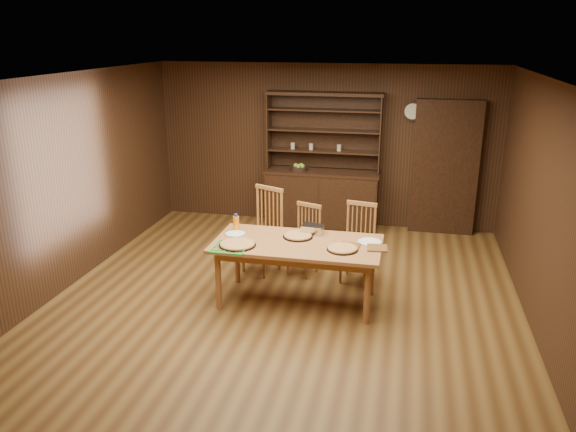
% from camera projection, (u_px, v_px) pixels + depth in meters
% --- Properties ---
extents(floor, '(6.00, 6.00, 0.00)m').
position_uv_depth(floor, '(285.00, 300.00, 6.73)').
color(floor, brown).
rests_on(floor, ground).
extents(room_shell, '(6.00, 6.00, 6.00)m').
position_uv_depth(room_shell, '(285.00, 172.00, 6.24)').
color(room_shell, silver).
rests_on(room_shell, floor).
extents(china_hutch, '(1.84, 0.52, 2.17)m').
position_uv_depth(china_hutch, '(322.00, 191.00, 9.10)').
color(china_hutch, '#321F10').
rests_on(china_hutch, floor).
extents(doorway, '(1.00, 0.18, 2.10)m').
position_uv_depth(doorway, '(445.00, 168.00, 8.71)').
color(doorway, '#321F10').
rests_on(doorway, floor).
extents(wall_clock, '(0.30, 0.05, 0.30)m').
position_uv_depth(wall_clock, '(413.00, 111.00, 8.61)').
color(wall_clock, '#321F10').
rests_on(wall_clock, room_shell).
extents(dining_table, '(1.93, 0.97, 0.75)m').
position_uv_depth(dining_table, '(297.00, 249.00, 6.50)').
color(dining_table, '#A9703A').
rests_on(dining_table, floor).
extents(chair_left, '(0.61, 0.59, 1.13)m').
position_uv_depth(chair_left, '(265.00, 227.00, 7.43)').
color(chair_left, '#A87A39').
rests_on(chair_left, floor).
extents(chair_center, '(0.49, 0.48, 0.93)m').
position_uv_depth(chair_center, '(305.00, 237.00, 7.38)').
color(chair_center, '#A87A39').
rests_on(chair_center, floor).
extents(chair_right, '(0.48, 0.47, 1.02)m').
position_uv_depth(chair_right, '(359.00, 240.00, 7.15)').
color(chair_right, '#A87A39').
rests_on(chair_right, floor).
extents(pizza_left, '(0.42, 0.42, 0.04)m').
position_uv_depth(pizza_left, '(237.00, 244.00, 6.36)').
color(pizza_left, black).
rests_on(pizza_left, dining_table).
extents(pizza_right, '(0.35, 0.35, 0.04)m').
position_uv_depth(pizza_right, '(342.00, 249.00, 6.24)').
color(pizza_right, black).
rests_on(pizza_right, dining_table).
extents(pizza_center, '(0.36, 0.36, 0.04)m').
position_uv_depth(pizza_center, '(298.00, 236.00, 6.63)').
color(pizza_center, black).
rests_on(pizza_center, dining_table).
extents(cooling_rack, '(0.44, 0.44, 0.02)m').
position_uv_depth(cooling_rack, '(230.00, 247.00, 6.30)').
color(cooling_rack, green).
rests_on(cooling_rack, dining_table).
extents(plate_left, '(0.25, 0.25, 0.02)m').
position_uv_depth(plate_left, '(235.00, 234.00, 6.72)').
color(plate_left, white).
rests_on(plate_left, dining_table).
extents(plate_right, '(0.28, 0.28, 0.02)m').
position_uv_depth(plate_right, '(370.00, 242.00, 6.46)').
color(plate_right, white).
rests_on(plate_right, dining_table).
extents(foil_dish, '(0.26, 0.20, 0.10)m').
position_uv_depth(foil_dish, '(313.00, 229.00, 6.75)').
color(foil_dish, white).
rests_on(foil_dish, dining_table).
extents(juice_bottle, '(0.08, 0.08, 0.21)m').
position_uv_depth(juice_bottle, '(236.00, 223.00, 6.83)').
color(juice_bottle, orange).
rests_on(juice_bottle, dining_table).
extents(pot_holder_a, '(0.24, 0.24, 0.02)m').
position_uv_depth(pot_holder_a, '(377.00, 248.00, 6.28)').
color(pot_holder_a, '#AF1614').
rests_on(pot_holder_a, dining_table).
extents(pot_holder_b, '(0.23, 0.23, 0.02)m').
position_uv_depth(pot_holder_b, '(350.00, 246.00, 6.34)').
color(pot_holder_b, '#AF1614').
rests_on(pot_holder_b, dining_table).
extents(fruit_bowl, '(0.27, 0.27, 0.12)m').
position_uv_depth(fruit_bowl, '(299.00, 168.00, 8.99)').
color(fruit_bowl, black).
rests_on(fruit_bowl, china_hutch).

